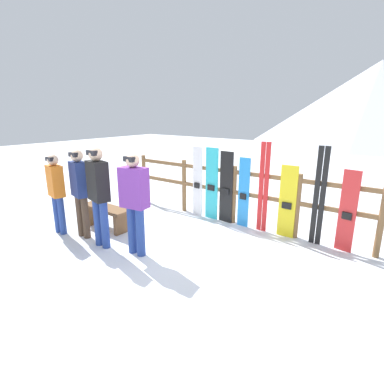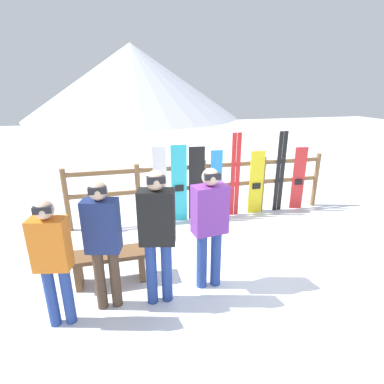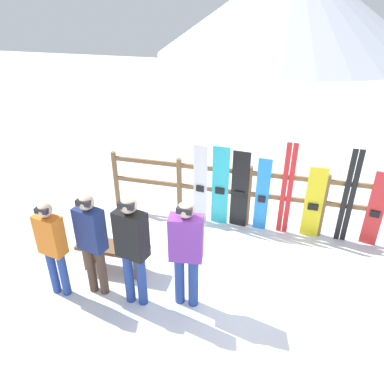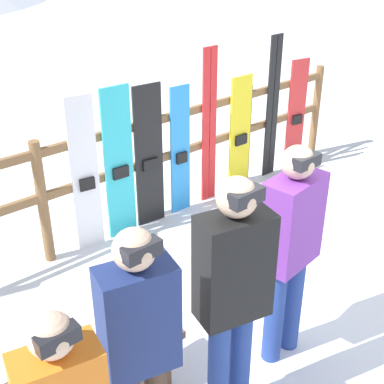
{
  "view_description": "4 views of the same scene",
  "coord_description": "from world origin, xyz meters",
  "px_view_note": "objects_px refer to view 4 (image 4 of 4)",
  "views": [
    {
      "loc": [
        2.92,
        -3.27,
        2.31
      ],
      "look_at": [
        -0.25,
        0.97,
        0.88
      ],
      "focal_mm": 28.0,
      "sensor_mm": 36.0,
      "label": 1
    },
    {
      "loc": [
        -1.65,
        -3.51,
        2.64
      ],
      "look_at": [
        -0.44,
        1.31,
        0.87
      ],
      "focal_mm": 28.0,
      "sensor_mm": 36.0,
      "label": 2
    },
    {
      "loc": [
        0.52,
        -3.99,
        4.04
      ],
      "look_at": [
        -0.81,
        1.09,
        1.15
      ],
      "focal_mm": 35.0,
      "sensor_mm": 36.0,
      "label": 3
    },
    {
      "loc": [
        -3.07,
        -2.05,
        2.97
      ],
      "look_at": [
        -0.49,
        0.99,
        0.89
      ],
      "focal_mm": 50.0,
      "sensor_mm": 36.0,
      "label": 4
    }
  ],
  "objects_px": {
    "person_navy": "(140,341)",
    "person_purple": "(290,242)",
    "ski_pair_red": "(209,127)",
    "person_black": "(233,290)",
    "snowboard_white": "(85,176)",
    "snowboard_yellow": "(240,134)",
    "ski_pair_black": "(272,108)",
    "snowboard_blue": "(180,151)",
    "bench": "(100,372)",
    "snowboard_cyan": "(119,165)",
    "snowboard_black_stripe": "(149,157)",
    "snowboard_red": "(296,114)"
  },
  "relations": [
    {
      "from": "person_purple",
      "to": "ski_pair_black",
      "type": "distance_m",
      "value": 3.17
    },
    {
      "from": "snowboard_black_stripe",
      "to": "snowboard_yellow",
      "type": "bearing_deg",
      "value": -0.01
    },
    {
      "from": "snowboard_yellow",
      "to": "ski_pair_black",
      "type": "height_order",
      "value": "ski_pair_black"
    },
    {
      "from": "person_navy",
      "to": "person_purple",
      "type": "height_order",
      "value": "person_purple"
    },
    {
      "from": "snowboard_cyan",
      "to": "ski_pair_red",
      "type": "height_order",
      "value": "ski_pair_red"
    },
    {
      "from": "person_black",
      "to": "snowboard_cyan",
      "type": "distance_m",
      "value": 2.49
    },
    {
      "from": "snowboard_cyan",
      "to": "ski_pair_black",
      "type": "relative_size",
      "value": 0.9
    },
    {
      "from": "snowboard_white",
      "to": "ski_pair_black",
      "type": "relative_size",
      "value": 0.89
    },
    {
      "from": "person_black",
      "to": "snowboard_blue",
      "type": "bearing_deg",
      "value": 57.04
    },
    {
      "from": "person_purple",
      "to": "snowboard_blue",
      "type": "height_order",
      "value": "person_purple"
    },
    {
      "from": "person_navy",
      "to": "snowboard_yellow",
      "type": "height_order",
      "value": "person_navy"
    },
    {
      "from": "bench",
      "to": "snowboard_yellow",
      "type": "relative_size",
      "value": 0.83
    },
    {
      "from": "snowboard_cyan",
      "to": "ski_pair_black",
      "type": "xyz_separation_m",
      "value": [
        2.23,
        0.0,
        0.1
      ]
    },
    {
      "from": "snowboard_white",
      "to": "snowboard_blue",
      "type": "xyz_separation_m",
      "value": [
        1.16,
        -0.0,
        -0.07
      ]
    },
    {
      "from": "person_navy",
      "to": "snowboard_yellow",
      "type": "relative_size",
      "value": 1.21
    },
    {
      "from": "snowboard_yellow",
      "to": "ski_pair_black",
      "type": "bearing_deg",
      "value": 0.37
    },
    {
      "from": "person_purple",
      "to": "ski_pair_red",
      "type": "distance_m",
      "value": 2.53
    },
    {
      "from": "bench",
      "to": "snowboard_cyan",
      "type": "xyz_separation_m",
      "value": [
        1.36,
        1.79,
        0.45
      ]
    },
    {
      "from": "person_black",
      "to": "snowboard_cyan",
      "type": "relative_size",
      "value": 1.11
    },
    {
      "from": "snowboard_blue",
      "to": "ski_pair_red",
      "type": "relative_size",
      "value": 0.81
    },
    {
      "from": "snowboard_black_stripe",
      "to": "ski_pair_red",
      "type": "relative_size",
      "value": 0.86
    },
    {
      "from": "snowboard_white",
      "to": "snowboard_cyan",
      "type": "height_order",
      "value": "snowboard_cyan"
    },
    {
      "from": "snowboard_white",
      "to": "ski_pair_red",
      "type": "bearing_deg",
      "value": 0.12
    },
    {
      "from": "snowboard_black_stripe",
      "to": "ski_pair_red",
      "type": "distance_m",
      "value": 0.84
    },
    {
      "from": "bench",
      "to": "snowboard_white",
      "type": "height_order",
      "value": "snowboard_white"
    },
    {
      "from": "person_black",
      "to": "snowboard_blue",
      "type": "xyz_separation_m",
      "value": [
        1.53,
        2.36,
        -0.31
      ]
    },
    {
      "from": "snowboard_cyan",
      "to": "snowboard_yellow",
      "type": "xyz_separation_m",
      "value": [
        1.68,
        -0.0,
        -0.1
      ]
    },
    {
      "from": "person_navy",
      "to": "ski_pair_red",
      "type": "distance_m",
      "value": 3.46
    },
    {
      "from": "snowboard_cyan",
      "to": "snowboard_blue",
      "type": "relative_size",
      "value": 1.1
    },
    {
      "from": "person_purple",
      "to": "ski_pair_red",
      "type": "xyz_separation_m",
      "value": [
        1.24,
        2.2,
        -0.1
      ]
    },
    {
      "from": "snowboard_white",
      "to": "ski_pair_red",
      "type": "relative_size",
      "value": 0.89
    },
    {
      "from": "snowboard_blue",
      "to": "person_black",
      "type": "bearing_deg",
      "value": -122.96
    },
    {
      "from": "person_black",
      "to": "ski_pair_black",
      "type": "height_order",
      "value": "ski_pair_black"
    },
    {
      "from": "snowboard_blue",
      "to": "ski_pair_black",
      "type": "relative_size",
      "value": 0.81
    },
    {
      "from": "bench",
      "to": "snowboard_white",
      "type": "xyz_separation_m",
      "value": [
        0.98,
        1.79,
        0.44
      ]
    },
    {
      "from": "person_black",
      "to": "snowboard_white",
      "type": "relative_size",
      "value": 1.12
    },
    {
      "from": "person_navy",
      "to": "ski_pair_red",
      "type": "height_order",
      "value": "ski_pair_red"
    },
    {
      "from": "snowboard_cyan",
      "to": "snowboard_black_stripe",
      "type": "height_order",
      "value": "snowboard_cyan"
    },
    {
      "from": "person_navy",
      "to": "person_black",
      "type": "relative_size",
      "value": 0.95
    },
    {
      "from": "snowboard_white",
      "to": "person_black",
      "type": "bearing_deg",
      "value": -98.96
    },
    {
      "from": "person_purple",
      "to": "ski_pair_black",
      "type": "bearing_deg",
      "value": 44.03
    },
    {
      "from": "person_black",
      "to": "snowboard_yellow",
      "type": "distance_m",
      "value": 3.4
    },
    {
      "from": "snowboard_blue",
      "to": "snowboard_red",
      "type": "relative_size",
      "value": 1.02
    },
    {
      "from": "ski_pair_red",
      "to": "snowboard_cyan",
      "type": "bearing_deg",
      "value": -179.84
    },
    {
      "from": "ski_pair_red",
      "to": "snowboard_yellow",
      "type": "relative_size",
      "value": 1.29
    },
    {
      "from": "person_navy",
      "to": "snowboard_black_stripe",
      "type": "distance_m",
      "value": 2.9
    },
    {
      "from": "person_black",
      "to": "snowboard_yellow",
      "type": "bearing_deg",
      "value": 44.09
    },
    {
      "from": "ski_pair_red",
      "to": "ski_pair_black",
      "type": "relative_size",
      "value": 1.0
    },
    {
      "from": "person_purple",
      "to": "snowboard_yellow",
      "type": "xyz_separation_m",
      "value": [
        1.73,
        2.2,
        -0.3
      ]
    },
    {
      "from": "person_navy",
      "to": "snowboard_blue",
      "type": "xyz_separation_m",
      "value": [
        2.16,
        2.3,
        -0.26
      ]
    }
  ]
}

